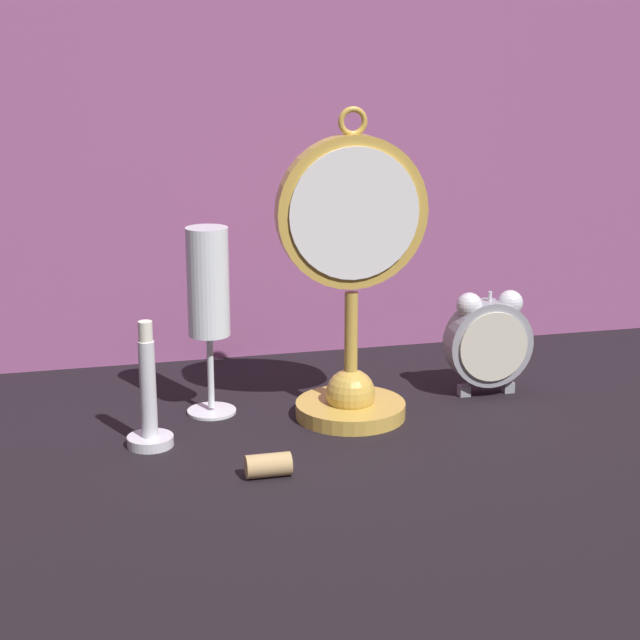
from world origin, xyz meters
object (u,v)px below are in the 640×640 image
champagne_flute (208,295)px  alarm_clock_twin_bell (489,338)px  brass_candlestick (149,407)px  pocket_watch_on_stand (352,294)px  wine_cork (268,465)px

champagne_flute → alarm_clock_twin_bell: bearing=-2.6°
alarm_clock_twin_bell → brass_candlestick: (-0.38, -0.06, -0.03)m
pocket_watch_on_stand → champagne_flute: 0.15m
wine_cork → pocket_watch_on_stand: bearing=49.0°
pocket_watch_on_stand → wine_cork: size_ratio=7.73×
alarm_clock_twin_bell → brass_candlestick: 0.39m
champagne_flute → wine_cork: bearing=-81.4°
pocket_watch_on_stand → champagne_flute: (-0.14, 0.05, -0.00)m
alarm_clock_twin_bell → brass_candlestick: size_ratio=0.93×
alarm_clock_twin_bell → brass_candlestick: brass_candlestick is taller
brass_candlestick → wine_cork: brass_candlestick is taller
pocket_watch_on_stand → brass_candlestick: bearing=-171.8°
pocket_watch_on_stand → brass_candlestick: (-0.21, -0.03, -0.09)m
champagne_flute → brass_candlestick: size_ratio=1.58×
champagne_flute → wine_cork: size_ratio=4.80×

